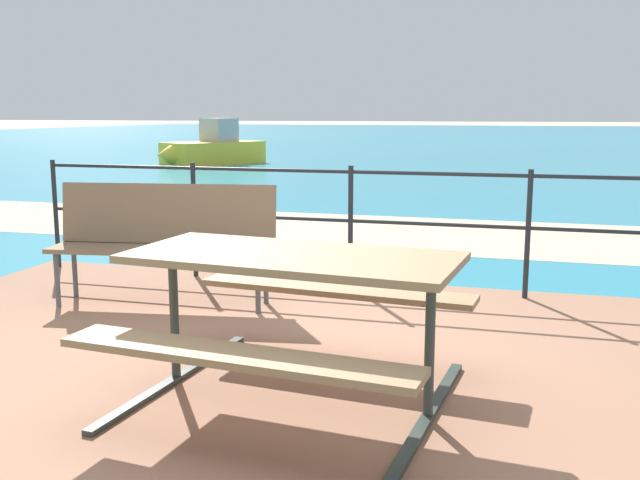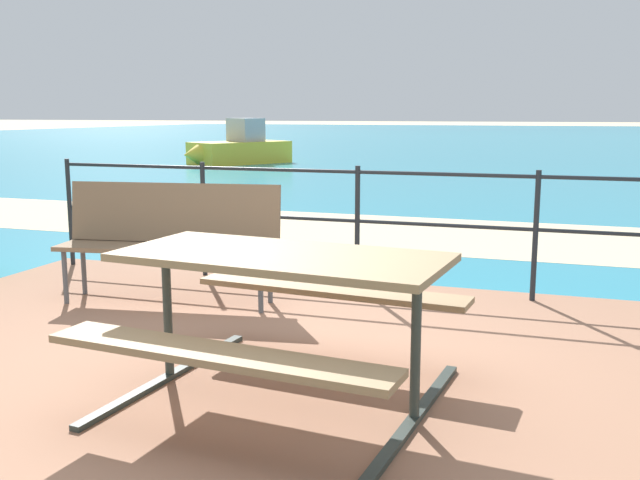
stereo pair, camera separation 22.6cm
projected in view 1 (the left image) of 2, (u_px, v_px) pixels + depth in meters
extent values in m
plane|color=beige|center=(254.00, 392.00, 4.08)|extent=(240.00, 240.00, 0.00)
cube|color=#996B51|center=(254.00, 387.00, 4.07)|extent=(6.40, 5.20, 0.06)
cube|color=teal|center=(500.00, 139.00, 41.97)|extent=(90.00, 90.00, 0.01)
cube|color=beige|center=(408.00, 233.00, 9.40)|extent=(54.02, 3.13, 0.01)
cube|color=#8C704C|center=(293.00, 257.00, 3.69)|extent=(1.75, 0.93, 0.04)
cube|color=#8C704C|center=(235.00, 356.00, 3.16)|extent=(1.71, 0.42, 0.04)
cube|color=#8C704C|center=(335.00, 290.00, 4.34)|extent=(1.71, 0.42, 0.04)
cylinder|color=#2D3833|center=(174.00, 315.00, 4.02)|extent=(0.05, 0.05, 0.77)
cube|color=#2D3833|center=(177.00, 378.00, 4.08)|extent=(0.21, 1.54, 0.03)
cylinder|color=#2D3833|center=(430.00, 345.00, 3.50)|extent=(0.05, 0.05, 0.77)
cube|color=#2D3833|center=(428.00, 417.00, 3.56)|extent=(0.21, 1.54, 0.03)
cube|color=#7A6047|center=(161.00, 250.00, 5.62)|extent=(1.80, 0.66, 0.04)
cube|color=#7A6047|center=(168.00, 214.00, 5.75)|extent=(1.75, 0.35, 0.48)
cylinder|color=#4C5156|center=(57.00, 279.00, 5.61)|extent=(0.04, 0.04, 0.45)
cylinder|color=#4C5156|center=(75.00, 270.00, 5.90)|extent=(0.04, 0.04, 0.45)
cylinder|color=#4C5156|center=(258.00, 285.00, 5.41)|extent=(0.04, 0.04, 0.45)
cylinder|color=#4C5156|center=(266.00, 276.00, 5.70)|extent=(0.04, 0.04, 0.45)
cylinder|color=#1E2328|center=(56.00, 214.00, 7.00)|extent=(0.04, 0.04, 1.06)
cylinder|color=#1E2328|center=(194.00, 220.00, 6.60)|extent=(0.04, 0.04, 1.06)
cylinder|color=#1E2328|center=(350.00, 227.00, 6.21)|extent=(0.04, 0.04, 1.06)
cylinder|color=#1E2328|center=(528.00, 235.00, 5.81)|extent=(0.04, 0.04, 1.06)
cylinder|color=#1E2328|center=(351.00, 172.00, 6.12)|extent=(5.90, 0.03, 0.03)
cylinder|color=#1E2328|center=(351.00, 221.00, 6.20)|extent=(5.90, 0.03, 0.03)
cube|color=yellow|center=(213.00, 153.00, 21.91)|extent=(2.71, 3.28, 0.67)
cube|color=#A5A8AD|center=(219.00, 130.00, 21.94)|extent=(1.25, 1.16, 0.70)
cone|color=yellow|center=(164.00, 155.00, 20.71)|extent=(0.77, 0.73, 0.60)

